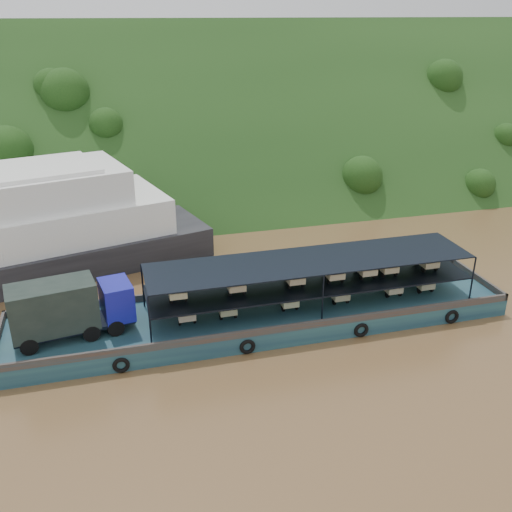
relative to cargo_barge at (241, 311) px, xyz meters
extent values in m
plane|color=brown|center=(4.40, 1.76, -1.27)|extent=(160.00, 160.00, 0.00)
cube|color=#183513|center=(4.40, 37.76, -1.27)|extent=(140.00, 39.60, 39.60)
cube|color=#122940|center=(1.59, 0.06, -0.67)|extent=(35.00, 7.00, 1.20)
cube|color=#592D19|center=(1.59, 3.46, 0.18)|extent=(35.00, 0.20, 0.50)
cube|color=#592D19|center=(1.59, -3.34, 0.18)|extent=(35.00, 0.20, 0.50)
cube|color=#592D19|center=(18.99, 0.06, 0.18)|extent=(0.20, 7.00, 0.50)
torus|color=black|center=(-8.41, -3.49, -0.72)|extent=(1.06, 0.26, 1.06)
torus|color=black|center=(-0.41, -3.49, -0.72)|extent=(1.06, 0.26, 1.06)
torus|color=black|center=(7.59, -3.49, -0.72)|extent=(1.06, 0.26, 1.06)
torus|color=black|center=(14.59, -3.49, -0.72)|extent=(1.06, 0.26, 1.06)
cylinder|color=black|center=(-13.70, -1.81, 0.48)|extent=(1.14, 0.56, 1.10)
cylinder|color=black|center=(-14.08, 0.46, 0.48)|extent=(1.14, 0.56, 1.10)
cylinder|color=black|center=(-10.02, -1.18, 0.48)|extent=(1.14, 0.56, 1.10)
cylinder|color=black|center=(-10.41, 1.08, 0.48)|extent=(1.14, 0.56, 1.10)
cylinder|color=black|center=(-8.51, -0.92, 0.48)|extent=(1.14, 0.56, 1.10)
cylinder|color=black|center=(-8.90, 1.34, 0.48)|extent=(1.14, 0.56, 1.10)
cube|color=black|center=(-11.08, -0.20, 0.64)|extent=(7.75, 3.63, 0.22)
cube|color=#16189A|center=(-8.27, 0.28, 1.90)|extent=(2.28, 2.91, 2.41)
cube|color=black|center=(-7.36, 0.44, 2.34)|extent=(0.44, 2.17, 0.99)
cube|color=black|center=(-12.16, -0.38, 2.23)|extent=(5.63, 3.48, 3.07)
cube|color=black|center=(5.09, 0.06, 1.59)|extent=(23.00, 5.00, 0.12)
cube|color=black|center=(5.09, 0.06, 3.23)|extent=(23.00, 5.00, 0.08)
cylinder|color=black|center=(-6.41, -2.44, 1.58)|extent=(0.12, 0.12, 3.30)
cylinder|color=black|center=(-6.41, 2.56, 1.58)|extent=(0.12, 0.12, 3.30)
cylinder|color=black|center=(5.09, -2.44, 1.58)|extent=(0.12, 0.12, 3.30)
cylinder|color=black|center=(5.09, 2.56, 1.58)|extent=(0.12, 0.12, 3.30)
cylinder|color=black|center=(16.59, -2.44, 1.58)|extent=(0.12, 0.12, 3.30)
cylinder|color=black|center=(16.59, 2.56, 1.58)|extent=(0.12, 0.12, 3.30)
cylinder|color=black|center=(-3.87, 1.11, 0.19)|extent=(0.12, 0.52, 0.52)
cylinder|color=black|center=(-4.37, -0.69, 0.19)|extent=(0.14, 0.52, 0.52)
cylinder|color=black|center=(-3.37, -0.69, 0.19)|extent=(0.14, 0.52, 0.52)
cube|color=beige|center=(-3.87, -0.34, 0.53)|extent=(1.15, 1.50, 0.44)
cube|color=#B70D0C|center=(-3.87, 0.81, 0.71)|extent=(0.55, 0.80, 0.80)
cube|color=#B70D0C|center=(-3.87, 0.61, 1.21)|extent=(0.50, 0.10, 0.10)
cylinder|color=black|center=(-1.06, 1.11, 0.19)|extent=(0.12, 0.52, 0.52)
cylinder|color=black|center=(-1.56, -0.69, 0.19)|extent=(0.14, 0.52, 0.52)
cylinder|color=black|center=(-0.56, -0.69, 0.19)|extent=(0.14, 0.52, 0.52)
cube|color=#C2BE89|center=(-1.06, -0.34, 0.53)|extent=(1.15, 1.50, 0.44)
cube|color=red|center=(-1.06, 0.81, 0.71)|extent=(0.55, 0.80, 0.80)
cube|color=red|center=(-1.06, 0.61, 1.21)|extent=(0.50, 0.10, 0.10)
cylinder|color=black|center=(3.37, 1.11, 0.19)|extent=(0.12, 0.52, 0.52)
cylinder|color=black|center=(2.87, -0.69, 0.19)|extent=(0.14, 0.52, 0.52)
cylinder|color=black|center=(3.87, -0.69, 0.19)|extent=(0.14, 0.52, 0.52)
cube|color=beige|center=(3.37, -0.34, 0.53)|extent=(1.15, 1.50, 0.44)
cube|color=#B7230C|center=(3.37, 0.81, 0.71)|extent=(0.55, 0.80, 0.80)
cube|color=#B7230C|center=(3.37, 0.61, 1.21)|extent=(0.50, 0.10, 0.10)
cylinder|color=black|center=(7.20, 1.11, 0.19)|extent=(0.12, 0.52, 0.52)
cylinder|color=black|center=(6.70, -0.69, 0.19)|extent=(0.14, 0.52, 0.52)
cylinder|color=black|center=(7.70, -0.69, 0.19)|extent=(0.14, 0.52, 0.52)
cube|color=#C4B98A|center=(7.20, -0.34, 0.53)|extent=(1.15, 1.50, 0.44)
cube|color=red|center=(7.20, 0.81, 0.71)|extent=(0.55, 0.80, 0.80)
cube|color=red|center=(7.20, 0.61, 1.21)|extent=(0.50, 0.10, 0.10)
cylinder|color=black|center=(11.38, 1.11, 0.19)|extent=(0.12, 0.52, 0.52)
cylinder|color=black|center=(10.88, -0.69, 0.19)|extent=(0.14, 0.52, 0.52)
cylinder|color=black|center=(11.88, -0.69, 0.19)|extent=(0.14, 0.52, 0.52)
cube|color=beige|center=(11.38, -0.34, 0.53)|extent=(1.15, 1.50, 0.44)
cube|color=#B70C18|center=(11.38, 0.81, 0.71)|extent=(0.55, 0.80, 0.80)
cube|color=#B70C18|center=(11.38, 0.61, 1.21)|extent=(0.50, 0.10, 0.10)
cylinder|color=black|center=(13.99, 1.11, 0.19)|extent=(0.12, 0.52, 0.52)
cylinder|color=black|center=(13.49, -0.69, 0.19)|extent=(0.14, 0.52, 0.52)
cylinder|color=black|center=(14.49, -0.69, 0.19)|extent=(0.14, 0.52, 0.52)
cube|color=#CBBE8F|center=(13.99, -0.34, 0.53)|extent=(1.15, 1.50, 0.44)
cube|color=red|center=(13.99, 0.81, 0.71)|extent=(0.55, 0.80, 0.80)
cube|color=red|center=(13.99, 0.61, 1.21)|extent=(0.50, 0.10, 0.10)
cylinder|color=black|center=(-4.37, 1.11, 1.91)|extent=(0.12, 0.52, 0.52)
cylinder|color=black|center=(-4.87, -0.69, 1.91)|extent=(0.14, 0.52, 0.52)
cylinder|color=black|center=(-3.87, -0.69, 1.91)|extent=(0.14, 0.52, 0.52)
cube|color=beige|center=(-4.37, -0.34, 2.25)|extent=(1.15, 1.50, 0.44)
cube|color=red|center=(-4.37, 0.81, 2.43)|extent=(0.55, 0.80, 0.80)
cube|color=red|center=(-4.37, 0.61, 2.93)|extent=(0.50, 0.10, 0.10)
cylinder|color=black|center=(-0.42, 1.11, 1.91)|extent=(0.12, 0.52, 0.52)
cylinder|color=black|center=(-0.92, -0.69, 1.91)|extent=(0.14, 0.52, 0.52)
cylinder|color=black|center=(0.08, -0.69, 1.91)|extent=(0.14, 0.52, 0.52)
cube|color=#C3B289|center=(-0.42, -0.34, 2.25)|extent=(1.15, 1.50, 0.44)
cube|color=navy|center=(-0.42, 0.81, 2.43)|extent=(0.55, 0.80, 0.80)
cube|color=navy|center=(-0.42, 0.61, 2.93)|extent=(0.50, 0.10, 0.10)
cylinder|color=black|center=(3.77, 1.11, 1.91)|extent=(0.12, 0.52, 0.52)
cylinder|color=black|center=(3.27, -0.69, 1.91)|extent=(0.14, 0.52, 0.52)
cylinder|color=black|center=(4.27, -0.69, 1.91)|extent=(0.14, 0.52, 0.52)
cube|color=beige|center=(3.77, -0.34, 2.25)|extent=(1.15, 1.50, 0.44)
cube|color=#B61F0C|center=(3.77, 0.81, 2.43)|extent=(0.55, 0.80, 0.80)
cube|color=#B61F0C|center=(3.77, 0.61, 2.93)|extent=(0.50, 0.10, 0.10)
cylinder|color=black|center=(6.69, 1.11, 1.91)|extent=(0.12, 0.52, 0.52)
cylinder|color=black|center=(6.19, -0.69, 1.91)|extent=(0.14, 0.52, 0.52)
cylinder|color=black|center=(7.19, -0.69, 1.91)|extent=(0.14, 0.52, 0.52)
cube|color=beige|center=(6.69, -0.34, 2.25)|extent=(1.15, 1.50, 0.44)
cube|color=beige|center=(6.69, 0.81, 2.43)|extent=(0.55, 0.80, 0.80)
cube|color=beige|center=(6.69, 0.61, 2.93)|extent=(0.50, 0.10, 0.10)
cylinder|color=black|center=(10.85, 1.11, 1.91)|extent=(0.12, 0.52, 0.52)
cylinder|color=black|center=(10.35, -0.69, 1.91)|extent=(0.14, 0.52, 0.52)
cylinder|color=black|center=(11.35, -0.69, 1.91)|extent=(0.14, 0.52, 0.52)
cube|color=beige|center=(10.85, -0.34, 2.25)|extent=(1.15, 1.50, 0.44)
cube|color=beige|center=(10.85, 0.81, 2.43)|extent=(0.55, 0.80, 0.80)
cube|color=beige|center=(10.85, 0.61, 2.93)|extent=(0.50, 0.10, 0.10)
cylinder|color=black|center=(14.12, 1.11, 1.91)|extent=(0.12, 0.52, 0.52)
cylinder|color=black|center=(13.62, -0.69, 1.91)|extent=(0.14, 0.52, 0.52)
cylinder|color=black|center=(14.62, -0.69, 1.91)|extent=(0.14, 0.52, 0.52)
cube|color=#C3B68A|center=(14.12, -0.34, 2.25)|extent=(1.15, 1.50, 0.44)
cube|color=beige|center=(14.12, 0.81, 2.43)|extent=(0.55, 0.80, 0.80)
cube|color=beige|center=(14.12, 0.61, 2.93)|extent=(0.50, 0.10, 0.10)
cylinder|color=black|center=(9.17, 1.11, 1.91)|extent=(0.12, 0.52, 0.52)
cylinder|color=black|center=(8.67, -0.69, 1.91)|extent=(0.14, 0.52, 0.52)
cylinder|color=black|center=(9.67, -0.69, 1.91)|extent=(0.14, 0.52, 0.52)
cube|color=beige|center=(9.17, -0.34, 2.25)|extent=(1.15, 1.50, 0.44)
cube|color=beige|center=(9.17, 0.81, 2.43)|extent=(0.55, 0.80, 0.80)
cube|color=beige|center=(9.17, 0.61, 2.93)|extent=(0.50, 0.10, 0.10)
camera|label=1|loc=(-8.13, -34.04, 19.23)|focal=40.00mm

